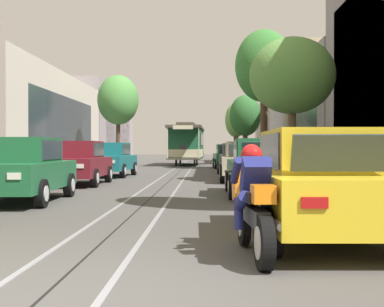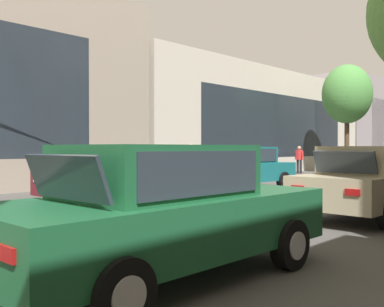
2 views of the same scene
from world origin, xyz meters
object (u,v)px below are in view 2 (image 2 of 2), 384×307
object	(u,v)px
pedestrian_on_right_pavement	(191,161)
pedestrian_crossing_far	(299,158)
parked_car_beige_mid_right	(371,181)
pedestrian_on_left_pavement	(53,168)
parked_car_teal_fourth_left	(243,168)
parked_car_maroon_mid_left	(120,174)
parked_car_green_second_right	(163,211)
street_tree_kerb_left_second	(347,94)

from	to	relation	value
pedestrian_on_right_pavement	pedestrian_crossing_far	distance (m)	10.20
parked_car_beige_mid_right	pedestrian_on_left_pavement	bearing A→B (deg)	-165.58
parked_car_teal_fourth_left	pedestrian_on_right_pavement	world-z (taller)	pedestrian_on_right_pavement
parked_car_maroon_mid_left	parked_car_green_second_right	world-z (taller)	same
parked_car_beige_mid_right	pedestrian_on_right_pavement	size ratio (longest dim) A/B	2.55
parked_car_teal_fourth_left	pedestrian_on_left_pavement	world-z (taller)	parked_car_teal_fourth_left
parked_car_green_second_right	pedestrian_on_left_pavement	distance (m)	10.17
pedestrian_on_left_pavement	pedestrian_on_right_pavement	world-z (taller)	pedestrian_on_right_pavement
parked_car_beige_mid_right	pedestrian_crossing_far	distance (m)	17.16
pedestrian_on_left_pavement	pedestrian_crossing_far	xyz separation A→B (m)	(-0.42, 16.50, 0.04)
parked_car_teal_fourth_left	parked_car_beige_mid_right	xyz separation A→B (m)	(6.02, -3.40, 0.00)
parked_car_maroon_mid_left	pedestrian_on_left_pavement	xyz separation A→B (m)	(-3.19, -0.23, 0.09)
street_tree_kerb_left_second	pedestrian_crossing_far	bearing A→B (deg)	-131.38
parked_car_maroon_mid_left	parked_car_green_second_right	distance (m)	7.46
parked_car_green_second_right	street_tree_kerb_left_second	world-z (taller)	street_tree_kerb_left_second
parked_car_maroon_mid_left	pedestrian_crossing_far	size ratio (longest dim) A/B	2.66
parked_car_beige_mid_right	street_tree_kerb_left_second	distance (m)	18.53
parked_car_maroon_mid_left	parked_car_beige_mid_right	xyz separation A→B (m)	(6.18, 2.18, 0.00)
street_tree_kerb_left_second	pedestrian_on_right_pavement	world-z (taller)	street_tree_kerb_left_second
parked_car_green_second_right	parked_car_beige_mid_right	world-z (taller)	same
pedestrian_crossing_far	pedestrian_on_right_pavement	bearing A→B (deg)	-86.52
pedestrian_on_left_pavement	pedestrian_crossing_far	size ratio (longest dim) A/B	0.96
street_tree_kerb_left_second	pedestrian_crossing_far	xyz separation A→B (m)	(-1.96, -2.23, -3.85)
parked_car_green_second_right	pedestrian_crossing_far	size ratio (longest dim) A/B	2.66
parked_car_maroon_mid_left	pedestrian_on_left_pavement	size ratio (longest dim) A/B	2.78
parked_car_maroon_mid_left	pedestrian_on_left_pavement	world-z (taller)	parked_car_maroon_mid_left
pedestrian_on_right_pavement	pedestrian_crossing_far	xyz separation A→B (m)	(-0.62, 10.18, -0.05)
parked_car_maroon_mid_left	parked_car_teal_fourth_left	world-z (taller)	same
parked_car_green_second_right	parked_car_maroon_mid_left	bearing A→B (deg)	146.23
parked_car_maroon_mid_left	parked_car_beige_mid_right	bearing A→B (deg)	19.40
parked_car_teal_fourth_left	street_tree_kerb_left_second	distance (m)	13.65
parked_car_teal_fourth_left	pedestrian_crossing_far	distance (m)	11.34
parked_car_beige_mid_right	street_tree_kerb_left_second	world-z (taller)	street_tree_kerb_left_second
parked_car_beige_mid_right	pedestrian_on_right_pavement	distance (m)	9.97
parked_car_beige_mid_right	pedestrian_crossing_far	size ratio (longest dim) A/B	2.67
pedestrian_crossing_far	parked_car_teal_fourth_left	bearing A→B (deg)	-70.61
pedestrian_on_right_pavement	parked_car_maroon_mid_left	bearing A→B (deg)	-63.86
parked_car_beige_mid_right	pedestrian_on_right_pavement	world-z (taller)	pedestrian_on_right_pavement
pedestrian_crossing_far	pedestrian_on_left_pavement	bearing A→B (deg)	-88.55
parked_car_beige_mid_right	pedestrian_on_left_pavement	world-z (taller)	parked_car_beige_mid_right
pedestrian_on_left_pavement	pedestrian_crossing_far	world-z (taller)	pedestrian_crossing_far
pedestrian_on_right_pavement	parked_car_green_second_right	bearing A→B (deg)	-48.09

